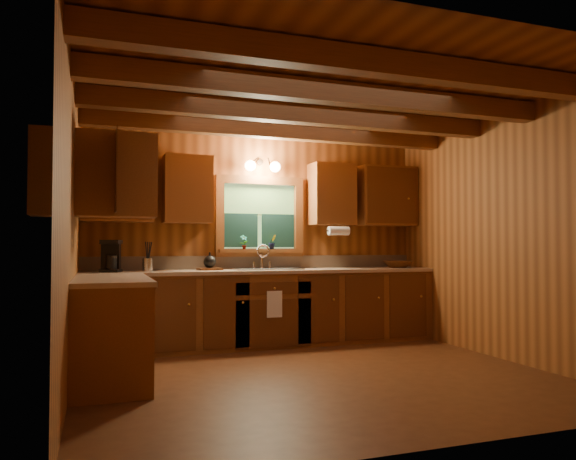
% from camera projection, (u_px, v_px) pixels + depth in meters
% --- Properties ---
extents(room, '(4.20, 4.20, 4.20)m').
position_uv_depth(room, '(317.00, 233.00, 5.00)').
color(room, '#4B2712').
rests_on(room, ground).
extents(ceiling_beams, '(4.20, 2.54, 0.18)m').
position_uv_depth(ceiling_beams, '(316.00, 105.00, 5.03)').
color(ceiling_beams, brown).
rests_on(ceiling_beams, room).
extents(base_cabinets, '(4.20, 2.22, 0.86)m').
position_uv_depth(base_cabinets, '(232.00, 314.00, 6.02)').
color(base_cabinets, brown).
rests_on(base_cabinets, ground).
extents(countertop, '(4.20, 2.24, 0.04)m').
position_uv_depth(countertop, '(233.00, 273.00, 6.04)').
color(countertop, tan).
rests_on(countertop, base_cabinets).
extents(backsplash, '(4.20, 0.02, 0.16)m').
position_uv_depth(backsplash, '(259.00, 262.00, 6.76)').
color(backsplash, tan).
rests_on(backsplash, room).
extents(dishwasher_panel, '(0.02, 0.60, 0.80)m').
position_uv_depth(dishwasher_panel, '(145.00, 325.00, 5.13)').
color(dishwasher_panel, white).
rests_on(dishwasher_panel, base_cabinets).
extents(upper_cabinets, '(4.19, 1.77, 0.78)m').
position_uv_depth(upper_cabinets, '(223.00, 188.00, 6.17)').
color(upper_cabinets, brown).
rests_on(upper_cabinets, room).
extents(window, '(1.12, 0.08, 1.00)m').
position_uv_depth(window, '(260.00, 218.00, 6.76)').
color(window, brown).
rests_on(window, room).
extents(window_sill, '(1.06, 0.14, 0.04)m').
position_uv_depth(window_sill, '(261.00, 251.00, 6.71)').
color(window_sill, brown).
rests_on(window_sill, room).
extents(wall_sconce, '(0.45, 0.21, 0.17)m').
position_uv_depth(wall_sconce, '(263.00, 166.00, 6.67)').
color(wall_sconce, black).
rests_on(wall_sconce, room).
extents(paper_towel_roll, '(0.27, 0.11, 0.11)m').
position_uv_depth(paper_towel_roll, '(339.00, 231.00, 6.74)').
color(paper_towel_roll, white).
rests_on(paper_towel_roll, upper_cabinets).
extents(dish_towel, '(0.18, 0.01, 0.30)m').
position_uv_depth(dish_towel, '(275.00, 304.00, 6.17)').
color(dish_towel, white).
rests_on(dish_towel, base_cabinets).
extents(sink, '(0.82, 0.48, 0.43)m').
position_uv_depth(sink, '(266.00, 273.00, 6.49)').
color(sink, silver).
rests_on(sink, countertop).
extents(coffee_maker, '(0.19, 0.25, 0.35)m').
position_uv_depth(coffee_maker, '(111.00, 256.00, 5.87)').
color(coffee_maker, black).
rests_on(coffee_maker, countertop).
extents(utensil_crock, '(0.12, 0.12, 0.33)m').
position_uv_depth(utensil_crock, '(148.00, 264.00, 6.02)').
color(utensil_crock, silver).
rests_on(utensil_crock, countertop).
extents(cutting_board, '(0.28, 0.22, 0.02)m').
position_uv_depth(cutting_board, '(210.00, 269.00, 6.33)').
color(cutting_board, '#502811').
rests_on(cutting_board, countertop).
extents(teakettle, '(0.15, 0.15, 0.18)m').
position_uv_depth(teakettle, '(210.00, 262.00, 6.34)').
color(teakettle, black).
rests_on(teakettle, cutting_board).
extents(wicker_basket, '(0.47, 0.47, 0.09)m').
position_uv_depth(wicker_basket, '(398.00, 264.00, 7.02)').
color(wicker_basket, '#48230C').
rests_on(wicker_basket, countertop).
extents(potted_plant_left, '(0.11, 0.08, 0.18)m').
position_uv_depth(potted_plant_left, '(244.00, 242.00, 6.62)').
color(potted_plant_left, '#502811').
rests_on(potted_plant_left, window_sill).
extents(potted_plant_right, '(0.12, 0.11, 0.18)m').
position_uv_depth(potted_plant_right, '(272.00, 242.00, 6.74)').
color(potted_plant_right, '#502811').
rests_on(potted_plant_right, window_sill).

